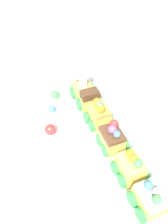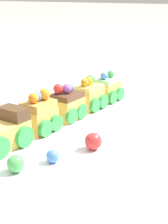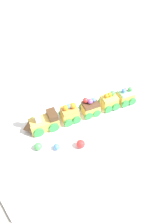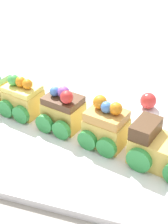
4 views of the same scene
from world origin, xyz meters
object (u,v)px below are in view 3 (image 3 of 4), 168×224
(cake_train_locomotive, at_px, (42,123))
(cake_car_chocolate, at_px, (90,107))
(cake_car_lemon, at_px, (109,101))
(gumball_blue, at_px, (57,147))
(cake_car_mint, at_px, (126,96))
(cake_car_caramel, at_px, (70,114))
(gumball_green, at_px, (38,146))
(gumball_red, at_px, (81,144))

(cake_train_locomotive, bearing_deg, cake_car_chocolate, -179.96)
(cake_car_lemon, distance_m, gumball_blue, 0.28)
(cake_car_lemon, height_order, cake_car_mint, cake_car_lemon)
(cake_car_caramel, bearing_deg, gumball_green, 29.45)
(cake_car_chocolate, height_order, gumball_blue, cake_car_chocolate)
(cake_car_lemon, relative_size, gumball_blue, 3.62)
(cake_car_chocolate, distance_m, cake_car_lemon, 0.08)
(cake_car_lemon, xyz_separation_m, gumball_blue, (0.27, 0.04, -0.02))
(cake_car_caramel, relative_size, gumball_blue, 3.68)
(cake_car_chocolate, bearing_deg, cake_train_locomotive, 0.04)
(cake_car_lemon, relative_size, cake_car_mint, 1.00)
(cake_car_mint, bearing_deg, gumball_green, 11.97)
(cake_car_chocolate, height_order, cake_car_mint, cake_car_chocolate)
(cake_car_lemon, xyz_separation_m, cake_car_mint, (-0.07, 0.02, -0.00))
(cake_car_lemon, height_order, gumball_green, cake_car_lemon)
(cake_car_lemon, relative_size, gumball_green, 2.94)
(cake_car_lemon, height_order, gumball_blue, cake_car_lemon)
(gumball_red, distance_m, gumball_blue, 0.08)
(cake_car_mint, xyz_separation_m, gumball_red, (0.28, 0.06, -0.01))
(cake_train_locomotive, xyz_separation_m, gumball_blue, (0.01, 0.11, -0.02))
(cake_car_chocolate, xyz_separation_m, cake_car_lemon, (-0.08, 0.02, -0.00))
(cake_car_chocolate, distance_m, gumball_blue, 0.20)
(cake_car_caramel, height_order, cake_car_lemon, cake_car_caramel)
(cake_train_locomotive, relative_size, gumball_blue, 6.23)
(gumball_green, bearing_deg, cake_train_locomotive, -128.79)
(cake_car_caramel, relative_size, cake_car_mint, 1.02)
(cake_car_chocolate, distance_m, cake_car_mint, 0.16)
(gumball_red, xyz_separation_m, gumball_green, (0.12, -0.08, -0.00))
(cake_train_locomotive, xyz_separation_m, cake_car_mint, (-0.34, 0.09, -0.00))
(gumball_green, bearing_deg, cake_car_lemon, -179.62)
(cake_car_caramel, bearing_deg, cake_car_lemon, -179.85)
(cake_car_mint, xyz_separation_m, gumball_blue, (0.35, 0.02, -0.02))
(cake_car_caramel, relative_size, gumball_green, 2.99)
(gumball_red, bearing_deg, gumball_blue, -31.91)
(cake_car_chocolate, height_order, gumball_red, cake_car_chocolate)
(cake_car_lemon, relative_size, gumball_red, 2.66)
(gumball_red, height_order, gumball_green, gumball_red)
(cake_train_locomotive, distance_m, cake_car_lemon, 0.27)
(cake_car_chocolate, bearing_deg, cake_car_caramel, 0.22)
(cake_car_lemon, bearing_deg, cake_car_caramel, 0.15)
(cake_train_locomotive, distance_m, cake_car_mint, 0.35)
(cake_car_chocolate, bearing_deg, cake_car_lemon, -179.91)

